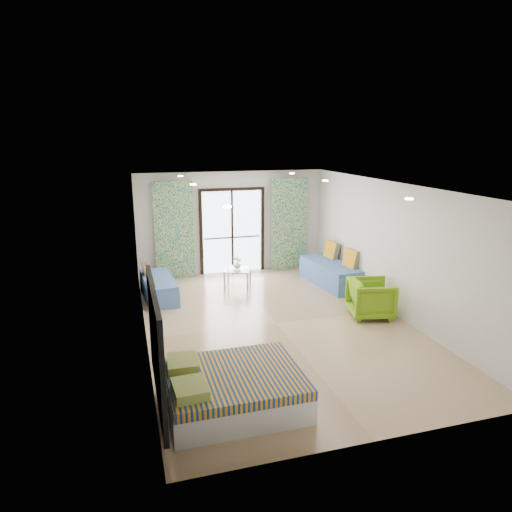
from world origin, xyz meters
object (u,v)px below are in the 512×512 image
object	(u,v)px
armchair	(371,297)
daybed_right	(332,272)
daybed_left	(158,287)
coffee_table	(238,271)
bed	(233,389)

from	to	relation	value
armchair	daybed_right	bearing A→B (deg)	8.56
daybed_left	armchair	xyz separation A→B (m)	(4.08, -2.36, 0.16)
daybed_right	coffee_table	xyz separation A→B (m)	(-2.28, 0.53, 0.08)
armchair	coffee_table	bearing A→B (deg)	50.84
bed	daybed_left	size ratio (longest dim) A/B	1.04
daybed_left	armchair	bearing A→B (deg)	-34.11
bed	coffee_table	xyz separation A→B (m)	(1.31, 5.04, 0.12)
bed	daybed_left	xyz separation A→B (m)	(-0.64, 4.71, -0.00)
bed	daybed_left	world-z (taller)	daybed_left
bed	coffee_table	distance (m)	5.21
bed	armchair	size ratio (longest dim) A/B	2.13
coffee_table	armchair	world-z (taller)	armchair
bed	daybed_right	distance (m)	5.77
bed	armchair	world-z (taller)	armchair
daybed_left	armchair	distance (m)	4.72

